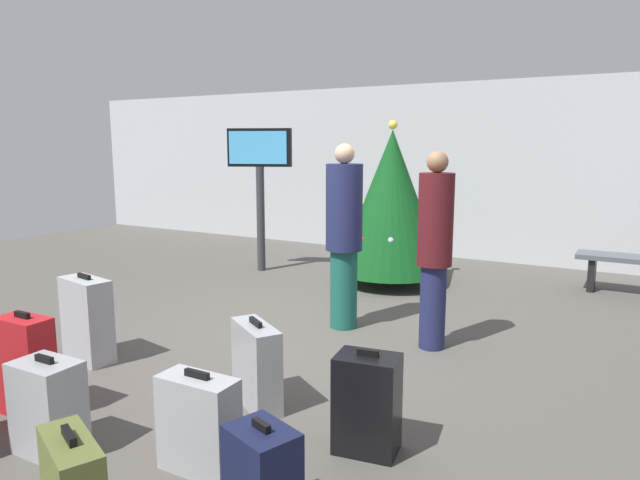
% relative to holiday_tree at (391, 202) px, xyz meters
% --- Properties ---
extents(ground_plane, '(16.00, 16.00, 0.00)m').
position_rel_holiday_tree_xyz_m(ground_plane, '(0.14, -2.30, -1.10)').
color(ground_plane, '#514C47').
extents(back_wall, '(16.00, 0.20, 2.83)m').
position_rel_holiday_tree_xyz_m(back_wall, '(0.14, 2.29, 0.31)').
color(back_wall, '#B7BCC1').
rests_on(back_wall, ground_plane).
extents(holiday_tree, '(1.44, 1.44, 2.16)m').
position_rel_holiday_tree_xyz_m(holiday_tree, '(0.00, 0.00, 0.00)').
color(holiday_tree, '#4C3319').
rests_on(holiday_tree, ground_plane).
extents(flight_info_kiosk, '(0.90, 0.42, 2.07)m').
position_rel_holiday_tree_xyz_m(flight_info_kiosk, '(-1.98, -0.19, 0.36)').
color(flight_info_kiosk, '#333338').
rests_on(flight_info_kiosk, ground_plane).
extents(traveller_0, '(0.43, 0.43, 1.79)m').
position_rel_holiday_tree_xyz_m(traveller_0, '(1.28, -2.07, -0.15)').
color(traveller_0, '#1E234C').
rests_on(traveller_0, ground_plane).
extents(traveller_1, '(0.40, 0.40, 1.85)m').
position_rel_holiday_tree_xyz_m(traveller_1, '(0.30, -1.94, -0.13)').
color(traveller_1, '#19594C').
rests_on(traveller_1, ground_plane).
extents(suitcase_0, '(0.40, 0.28, 0.61)m').
position_rel_holiday_tree_xyz_m(suitcase_0, '(-0.14, -4.94, -0.82)').
color(suitcase_0, '#9EA0A5').
rests_on(suitcase_0, ground_plane).
extents(suitcase_1, '(0.53, 0.44, 0.64)m').
position_rel_holiday_tree_xyz_m(suitcase_1, '(0.58, -3.82, -0.80)').
color(suitcase_1, '#9EA0A5').
rests_on(suitcase_1, ground_plane).
extents(suitcase_2, '(0.54, 0.32, 0.76)m').
position_rel_holiday_tree_xyz_m(suitcase_2, '(-1.19, -3.84, -0.74)').
color(suitcase_2, '#9EA0A5').
rests_on(suitcase_2, ground_plane).
extents(suitcase_3, '(0.39, 0.21, 0.73)m').
position_rel_holiday_tree_xyz_m(suitcase_3, '(-0.70, -4.71, -0.76)').
color(suitcase_3, '#B2191E').
rests_on(suitcase_3, ground_plane).
extents(suitcase_4, '(0.46, 0.22, 0.60)m').
position_rel_holiday_tree_xyz_m(suitcase_4, '(0.78, -4.65, -0.82)').
color(suitcase_4, '#9EA0A5').
rests_on(suitcase_4, ground_plane).
extents(suitcase_7, '(0.41, 0.32, 0.64)m').
position_rel_holiday_tree_xyz_m(suitcase_7, '(1.52, -3.98, -0.80)').
color(suitcase_7, black).
rests_on(suitcase_7, ground_plane).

